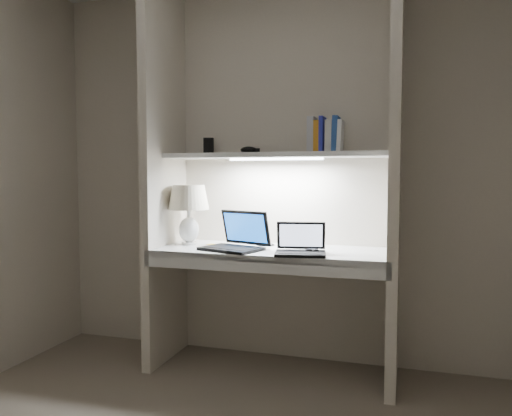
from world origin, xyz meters
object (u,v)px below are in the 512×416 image
at_px(table_lamp, 189,204).
at_px(book_row, 325,136).
at_px(laptop_main, 237,241).
at_px(speaker, 300,236).
at_px(laptop_netbook, 301,247).

distance_m(table_lamp, book_row, 0.99).
relative_size(laptop_main, speaker, 2.85).
relative_size(table_lamp, laptop_netbook, 1.21).
relative_size(laptop_netbook, book_row, 1.42).
bearing_deg(book_row, laptop_netbook, -103.29).
relative_size(table_lamp, book_row, 1.71).
xyz_separation_m(laptop_netbook, book_row, (0.08, 0.35, 0.66)).
height_order(laptop_netbook, book_row, book_row).
xyz_separation_m(table_lamp, book_row, (0.87, 0.17, 0.44)).
bearing_deg(book_row, table_lamp, -169.05).
distance_m(laptop_main, speaker, 0.40).
relative_size(table_lamp, laptop_main, 0.92).
distance_m(laptop_main, laptop_netbook, 0.42).
distance_m(laptop_netbook, speaker, 0.24).
relative_size(table_lamp, speaker, 2.62).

